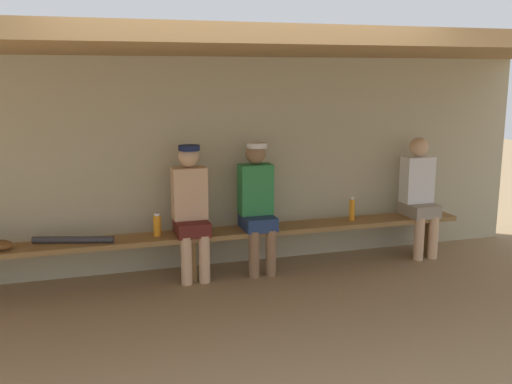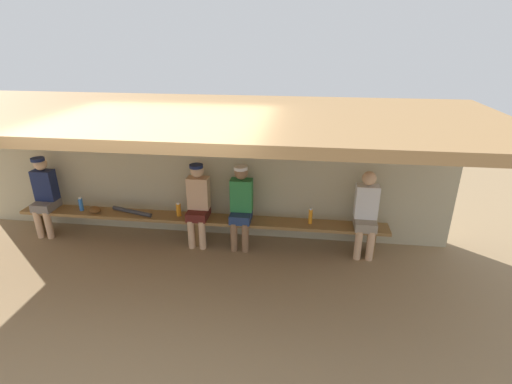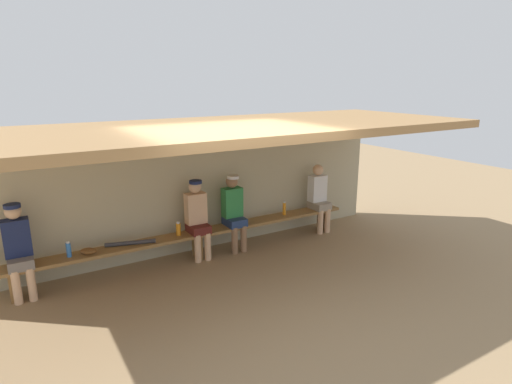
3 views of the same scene
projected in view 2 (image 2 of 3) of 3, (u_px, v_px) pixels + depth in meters
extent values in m
plane|color=#937754|center=(168.00, 302.00, 4.96)|extent=(24.00, 24.00, 0.00)
cube|color=#B7AD8C|center=(203.00, 170.00, 6.37)|extent=(8.00, 0.20, 2.20)
cube|color=#9E7547|center=(171.00, 116.00, 4.74)|extent=(8.00, 2.80, 0.12)
cube|color=olive|center=(198.00, 218.00, 6.21)|extent=(6.00, 0.36, 0.05)
cube|color=olive|center=(43.00, 221.00, 6.63)|extent=(0.08, 0.29, 0.41)
cube|color=olive|center=(199.00, 231.00, 6.30)|extent=(0.08, 0.29, 0.41)
cube|color=olive|center=(371.00, 242.00, 5.97)|extent=(0.08, 0.29, 0.41)
cube|color=gray|center=(365.00, 223.00, 5.85)|extent=(0.32, 0.40, 0.14)
cylinder|color=#DBAD84|center=(358.00, 245.00, 5.82)|extent=(0.11, 0.11, 0.48)
cylinder|color=#DBAD84|center=(370.00, 246.00, 5.80)|extent=(0.11, 0.11, 0.48)
cube|color=white|center=(367.00, 201.00, 5.79)|extent=(0.34, 0.20, 0.52)
sphere|color=#DBAD84|center=(369.00, 178.00, 5.65)|extent=(0.21, 0.21, 0.21)
cube|color=navy|center=(241.00, 216.00, 6.08)|extent=(0.32, 0.40, 0.14)
cylinder|color=#8C6647|center=(234.00, 237.00, 6.05)|extent=(0.11, 0.11, 0.48)
cylinder|color=#8C6647|center=(245.00, 238.00, 6.03)|extent=(0.11, 0.11, 0.48)
cube|color=#2D8442|center=(242.00, 195.00, 6.02)|extent=(0.34, 0.20, 0.52)
sphere|color=#8C6647|center=(241.00, 173.00, 5.88)|extent=(0.21, 0.21, 0.21)
cylinder|color=white|center=(241.00, 168.00, 5.81)|extent=(0.21, 0.21, 0.05)
cube|color=#591E19|center=(198.00, 214.00, 6.16)|extent=(0.32, 0.40, 0.14)
cylinder|color=#DBAD84|center=(191.00, 234.00, 6.13)|extent=(0.11, 0.11, 0.48)
cylinder|color=#DBAD84|center=(202.00, 235.00, 6.11)|extent=(0.11, 0.11, 0.48)
cube|color=#DBAD84|center=(199.00, 193.00, 6.10)|extent=(0.34, 0.20, 0.52)
sphere|color=#DBAD84|center=(197.00, 171.00, 5.96)|extent=(0.21, 0.21, 0.21)
cylinder|color=#19234C|center=(196.00, 166.00, 5.89)|extent=(0.21, 0.21, 0.05)
cube|color=slate|center=(46.00, 205.00, 6.47)|extent=(0.32, 0.40, 0.14)
cylinder|color=#DBAD84|center=(39.00, 224.00, 6.45)|extent=(0.11, 0.11, 0.48)
cylinder|color=#DBAD84|center=(49.00, 225.00, 6.42)|extent=(0.11, 0.11, 0.48)
cube|color=#19234C|center=(45.00, 185.00, 6.42)|extent=(0.34, 0.20, 0.52)
sphere|color=#DBAD84|center=(40.00, 164.00, 6.28)|extent=(0.21, 0.21, 0.21)
cylinder|color=#19234C|center=(37.00, 159.00, 6.21)|extent=(0.21, 0.21, 0.05)
cylinder|color=orange|center=(179.00, 210.00, 6.22)|extent=(0.08, 0.08, 0.21)
cylinder|color=white|center=(178.00, 203.00, 6.17)|extent=(0.05, 0.05, 0.02)
cylinder|color=orange|center=(310.00, 217.00, 5.96)|extent=(0.06, 0.06, 0.23)
cylinder|color=white|center=(311.00, 209.00, 5.91)|extent=(0.04, 0.04, 0.02)
cylinder|color=blue|center=(81.00, 205.00, 6.40)|extent=(0.07, 0.07, 0.21)
cylinder|color=white|center=(80.00, 198.00, 6.36)|extent=(0.05, 0.05, 0.02)
ellipsoid|color=brown|center=(95.00, 210.00, 6.36)|extent=(0.29, 0.27, 0.09)
cylinder|color=#333338|center=(132.00, 211.00, 6.32)|extent=(0.75, 0.27, 0.07)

